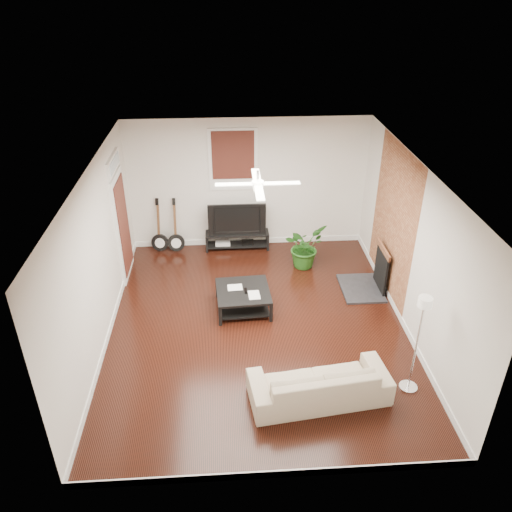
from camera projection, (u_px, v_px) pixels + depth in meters
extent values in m
cube|color=black|center=(258.00, 325.00, 8.71)|extent=(5.00, 6.00, 0.01)
cube|color=white|center=(258.00, 171.00, 7.32)|extent=(5.00, 6.00, 0.01)
cube|color=silver|center=(248.00, 184.00, 10.62)|extent=(5.00, 0.01, 2.80)
cube|color=silver|center=(277.00, 393.00, 5.42)|extent=(5.00, 0.01, 2.80)
cube|color=silver|center=(97.00, 260.00, 7.88)|extent=(0.01, 6.00, 2.80)
cube|color=silver|center=(412.00, 250.00, 8.16)|extent=(0.01, 6.00, 2.80)
cube|color=brown|center=(393.00, 223.00, 9.03)|extent=(0.02, 2.20, 2.80)
cube|color=black|center=(371.00, 268.00, 9.48)|extent=(0.80, 1.10, 0.92)
cube|color=black|center=(233.00, 160.00, 10.30)|extent=(1.00, 0.06, 1.30)
cube|color=white|center=(122.00, 216.00, 9.60)|extent=(0.08, 1.00, 2.50)
cube|color=black|center=(237.00, 240.00, 11.01)|extent=(1.36, 0.36, 0.38)
imported|color=black|center=(237.00, 217.00, 10.76)|extent=(1.22, 0.16, 0.70)
cube|color=black|center=(243.00, 299.00, 9.06)|extent=(0.99, 0.99, 0.39)
imported|color=#C0AB90|center=(319.00, 382.00, 7.12)|extent=(2.05, 1.01, 0.57)
imported|color=#215518|center=(304.00, 246.00, 10.25)|extent=(1.05, 1.06, 0.89)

